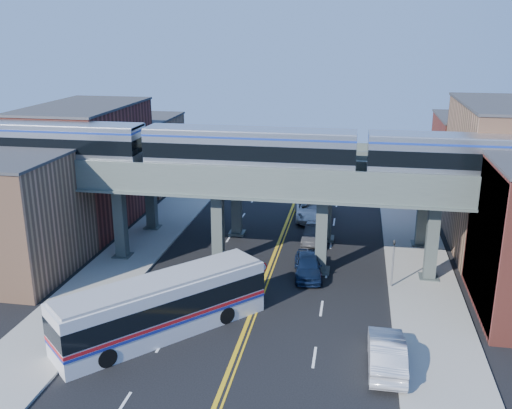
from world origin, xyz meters
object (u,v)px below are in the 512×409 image
at_px(transit_train, 250,150).
at_px(traffic_signal, 393,258).
at_px(transit_bus, 163,307).
at_px(car_parked_curb, 387,353).
at_px(car_lane_a, 308,265).
at_px(car_lane_c, 310,210).
at_px(car_lane_d, 317,210).
at_px(stop_sign, 262,274).
at_px(car_lane_b, 315,234).

distance_m(transit_train, traffic_signal, 12.92).
height_order(transit_bus, car_parked_curb, transit_bus).
bearing_deg(car_lane_a, traffic_signal, -16.62).
relative_size(car_lane_c, car_parked_curb, 1.13).
distance_m(traffic_signal, transit_bus, 16.58).
distance_m(car_lane_c, car_lane_d, 0.67).
relative_size(car_lane_a, car_lane_d, 0.89).
bearing_deg(stop_sign, car_lane_b, 76.01).
xyz_separation_m(transit_train, car_parked_curb, (9.92, -12.30, -8.38)).
height_order(car_lane_b, car_lane_d, car_lane_d).
bearing_deg(car_lane_a, transit_bus, -135.27).
distance_m(stop_sign, car_lane_c, 17.85).
height_order(car_lane_b, car_lane_c, car_lane_c).
bearing_deg(car_lane_d, stop_sign, -89.99).
xyz_separation_m(transit_bus, car_parked_curb, (13.23, -1.42, -0.85)).
bearing_deg(transit_bus, car_lane_d, 24.73).
distance_m(traffic_signal, car_lane_c, 16.42).
xyz_separation_m(traffic_signal, car_lane_b, (-6.12, 8.15, -1.51)).
relative_size(transit_bus, car_lane_a, 2.35).
relative_size(car_lane_b, car_lane_d, 0.85).
bearing_deg(stop_sign, car_parked_curb, -41.89).
xyz_separation_m(transit_bus, car_lane_b, (7.86, 17.03, -0.97)).
distance_m(car_lane_a, car_lane_b, 7.09).
relative_size(car_lane_d, car_parked_curb, 1.02).
xyz_separation_m(car_lane_b, car_lane_d, (-0.32, 6.73, 0.02)).
bearing_deg(transit_bus, transit_train, 25.43).
relative_size(transit_train, car_lane_c, 7.69).
xyz_separation_m(car_lane_c, car_parked_curb, (6.34, -25.04, 0.04)).
bearing_deg(car_parked_curb, car_lane_d, -77.75).
bearing_deg(car_lane_d, traffic_signal, -58.75).
xyz_separation_m(traffic_signal, car_lane_d, (-6.45, 14.88, -1.48)).
bearing_deg(car_lane_d, transit_train, -100.37).
bearing_deg(car_parked_curb, car_lane_a, -65.39).
height_order(stop_sign, car_lane_d, stop_sign).
relative_size(stop_sign, car_lane_a, 0.52).
bearing_deg(traffic_signal, transit_train, 169.39).
height_order(transit_train, car_lane_d, transit_train).
bearing_deg(traffic_signal, car_lane_c, 115.71).
height_order(stop_sign, car_lane_c, stop_sign).
bearing_deg(car_parked_curb, car_lane_c, -76.28).
xyz_separation_m(car_lane_a, car_parked_curb, (5.32, -11.36, 0.05)).
height_order(car_lane_c, car_lane_d, car_lane_c).
distance_m(car_lane_a, car_parked_curb, 12.54).
xyz_separation_m(car_lane_b, car_parked_curb, (5.36, -18.45, 0.12)).
bearing_deg(car_lane_c, traffic_signal, -71.93).
distance_m(car_lane_a, car_lane_d, 13.83).
distance_m(transit_train, car_lane_c, 15.69).
distance_m(transit_bus, car_lane_a, 12.73).
distance_m(stop_sign, car_lane_b, 11.53).
distance_m(traffic_signal, car_lane_b, 10.30).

